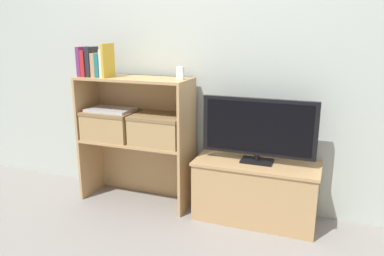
# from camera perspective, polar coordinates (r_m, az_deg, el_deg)

# --- Properties ---
(ground_plane) EXTENTS (16.00, 16.00, 0.00)m
(ground_plane) POSITION_cam_1_polar(r_m,az_deg,el_deg) (2.82, -1.25, -13.60)
(ground_plane) COLOR gray
(wall_back) EXTENTS (10.00, 0.05, 2.40)m
(wall_back) POSITION_cam_1_polar(r_m,az_deg,el_deg) (2.87, 1.72, 11.91)
(wall_back) COLOR #B2BCB2
(wall_back) RESTS_ON ground_plane
(tv_stand) EXTENTS (0.87, 0.39, 0.44)m
(tv_stand) POSITION_cam_1_polar(r_m,az_deg,el_deg) (2.77, 9.66, -9.38)
(tv_stand) COLOR tan
(tv_stand) RESTS_ON ground_plane
(tv) EXTENTS (0.79, 0.14, 0.46)m
(tv) POSITION_cam_1_polar(r_m,az_deg,el_deg) (2.61, 10.08, -0.07)
(tv) COLOR black
(tv) RESTS_ON tv_stand
(bookshelf_lower_tier) EXTENTS (0.88, 0.34, 0.50)m
(bookshelf_lower_tier) POSITION_cam_1_polar(r_m,az_deg,el_deg) (3.08, -7.81, -4.84)
(bookshelf_lower_tier) COLOR tan
(bookshelf_lower_tier) RESTS_ON ground_plane
(bookshelf_upper_tier) EXTENTS (0.88, 0.34, 0.49)m
(bookshelf_upper_tier) POSITION_cam_1_polar(r_m,az_deg,el_deg) (2.95, -8.15, 4.31)
(bookshelf_upper_tier) COLOR tan
(bookshelf_upper_tier) RESTS_ON bookshelf_lower_tier
(book_plum) EXTENTS (0.03, 0.14, 0.22)m
(book_plum) POSITION_cam_1_polar(r_m,az_deg,el_deg) (3.02, -16.25, 9.71)
(book_plum) COLOR #6B2D66
(book_plum) RESTS_ON bookshelf_upper_tier
(book_crimson) EXTENTS (0.03, 0.15, 0.20)m
(book_crimson) POSITION_cam_1_polar(r_m,az_deg,el_deg) (2.99, -15.61, 9.49)
(book_crimson) COLOR #B22328
(book_crimson) RESTS_ON bookshelf_upper_tier
(book_charcoal) EXTENTS (0.04, 0.13, 0.22)m
(book_charcoal) POSITION_cam_1_polar(r_m,az_deg,el_deg) (2.97, -14.99, 9.73)
(book_charcoal) COLOR #232328
(book_charcoal) RESTS_ON bookshelf_upper_tier
(book_tan) EXTENTS (0.04, 0.12, 0.18)m
(book_tan) POSITION_cam_1_polar(r_m,az_deg,el_deg) (2.95, -14.32, 9.30)
(book_tan) COLOR tan
(book_tan) RESTS_ON bookshelf_upper_tier
(book_teal) EXTENTS (0.03, 0.12, 0.17)m
(book_teal) POSITION_cam_1_polar(r_m,az_deg,el_deg) (2.93, -13.70, 9.27)
(book_teal) COLOR #1E7075
(book_teal) RESTS_ON bookshelf_upper_tier
(book_ivory) EXTENTS (0.03, 0.13, 0.21)m
(book_ivory) POSITION_cam_1_polar(r_m,az_deg,el_deg) (2.91, -13.12, 9.57)
(book_ivory) COLOR silver
(book_ivory) RESTS_ON bookshelf_upper_tier
(book_mustard) EXTENTS (0.02, 0.16, 0.25)m
(book_mustard) POSITION_cam_1_polar(r_m,az_deg,el_deg) (2.89, -12.68, 10.01)
(book_mustard) COLOR gold
(book_mustard) RESTS_ON bookshelf_upper_tier
(baby_monitor) EXTENTS (0.05, 0.04, 0.12)m
(baby_monitor) POSITION_cam_1_polar(r_m,az_deg,el_deg) (2.70, -1.80, 8.36)
(baby_monitor) COLOR white
(baby_monitor) RESTS_ON bookshelf_upper_tier
(storage_basket_left) EXTENTS (0.40, 0.31, 0.22)m
(storage_basket_left) POSITION_cam_1_polar(r_m,az_deg,el_deg) (3.03, -12.22, 0.70)
(storage_basket_left) COLOR tan
(storage_basket_left) RESTS_ON bookshelf_lower_tier
(storage_basket_right) EXTENTS (0.40, 0.31, 0.22)m
(storage_basket_right) POSITION_cam_1_polar(r_m,az_deg,el_deg) (2.83, -5.04, -0.01)
(storage_basket_right) COLOR tan
(storage_basket_right) RESTS_ON bookshelf_lower_tier
(laptop) EXTENTS (0.35, 0.23, 0.02)m
(laptop) POSITION_cam_1_polar(r_m,az_deg,el_deg) (3.00, -12.33, 2.75)
(laptop) COLOR #BCBCC1
(laptop) RESTS_ON storage_basket_left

